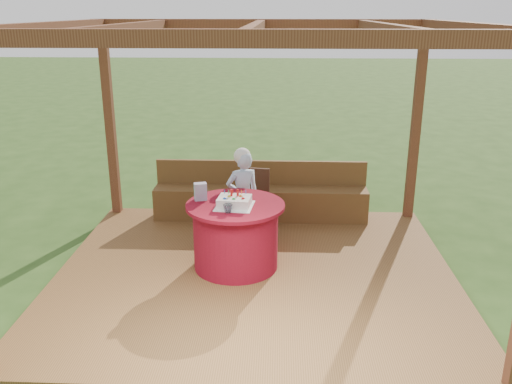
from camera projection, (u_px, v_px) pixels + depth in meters
ground at (255, 281)px, 6.21m from camera, size 60.00×60.00×0.00m
deck at (255, 277)px, 6.19m from camera, size 4.50×4.00×0.12m
pergola at (255, 67)px, 5.43m from camera, size 4.50×4.00×2.72m
bench at (261, 200)px, 7.71m from camera, size 3.00×0.42×0.80m
table at (236, 235)px, 6.19m from camera, size 1.11×1.11×0.77m
chair at (254, 198)px, 7.23m from camera, size 0.45×0.45×0.84m
elderly_woman at (243, 194)px, 6.83m from camera, size 0.51×0.43×1.23m
birthday_cake at (234, 202)px, 5.97m from camera, size 0.44×0.44×0.18m
gift_bag at (201, 192)px, 6.16m from camera, size 0.16×0.12×0.20m
drinking_glass at (228, 209)px, 5.79m from camera, size 0.11×0.11×0.09m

